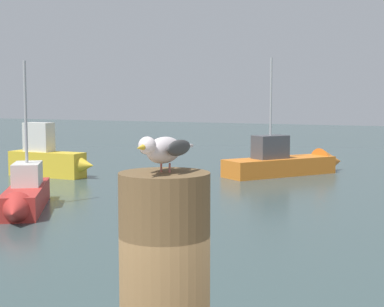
{
  "coord_description": "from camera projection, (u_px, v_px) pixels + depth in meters",
  "views": [
    {
      "loc": [
        1.43,
        -2.48,
        3.03
      ],
      "look_at": [
        0.41,
        -0.26,
        2.79
      ],
      "focal_mm": 55.57,
      "sensor_mm": 36.0,
      "label": 1
    }
  ],
  "objects": [
    {
      "name": "boat_orange",
      "position": [
        291.0,
        163.0,
        23.05
      ],
      "size": [
        4.14,
        5.18,
        4.67
      ],
      "color": "orange",
      "rests_on": "ground_plane"
    },
    {
      "name": "boat_yellow",
      "position": [
        49.0,
        159.0,
        22.3
      ],
      "size": [
        3.6,
        0.81,
        2.03
      ],
      "color": "yellow",
      "rests_on": "ground_plane"
    },
    {
      "name": "seagull",
      "position": [
        163.0,
        149.0,
        2.22
      ],
      "size": [
        0.15,
        0.39,
        0.14
      ],
      "color": "#C66B60",
      "rests_on": "mooring_post"
    },
    {
      "name": "boat_red",
      "position": [
        25.0,
        195.0,
        15.57
      ],
      "size": [
        3.02,
        4.02,
        4.04
      ],
      "color": "#B72D28",
      "rests_on": "ground_plane"
    }
  ]
}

